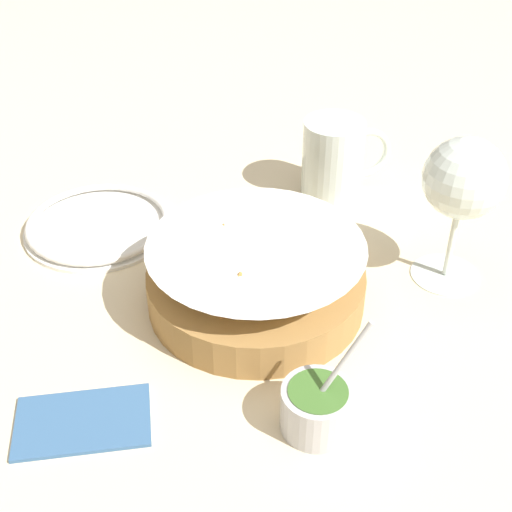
{
  "coord_description": "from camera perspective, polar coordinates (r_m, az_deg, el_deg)",
  "views": [
    {
      "loc": [
        -0.16,
        -0.55,
        0.5
      ],
      "look_at": [
        -0.03,
        0.02,
        0.06
      ],
      "focal_mm": 50.0,
      "sensor_mm": 36.0,
      "label": 1
    }
  ],
  "objects": [
    {
      "name": "side_plate",
      "position": [
        0.9,
        -12.51,
        2.46
      ],
      "size": [
        0.18,
        0.18,
        0.01
      ],
      "color": "white",
      "rests_on": "ground_plane"
    },
    {
      "name": "napkin",
      "position": [
        0.67,
        -13.71,
        -12.62
      ],
      "size": [
        0.12,
        0.08,
        0.01
      ],
      "color": "#38608E",
      "rests_on": "ground_plane"
    },
    {
      "name": "food_basket",
      "position": [
        0.75,
        0.02,
        -1.76
      ],
      "size": [
        0.23,
        0.23,
        0.08
      ],
      "color": "olive",
      "rests_on": "ground_plane"
    },
    {
      "name": "sauce_cup",
      "position": [
        0.63,
        4.91,
        -11.9
      ],
      "size": [
        0.07,
        0.06,
        0.12
      ],
      "color": "#B7B7BC",
      "rests_on": "ground_plane"
    },
    {
      "name": "beer_mug",
      "position": [
        0.94,
        6.24,
        7.58
      ],
      "size": [
        0.12,
        0.08,
        0.1
      ],
      "color": "silver",
      "rests_on": "ground_plane"
    },
    {
      "name": "wine_glass",
      "position": [
        0.77,
        16.27,
        5.66
      ],
      "size": [
        0.09,
        0.09,
        0.17
      ],
      "color": "silver",
      "rests_on": "ground_plane"
    },
    {
      "name": "ground_plane",
      "position": [
        0.76,
        2.43,
        -4.45
      ],
      "size": [
        4.0,
        4.0,
        0.0
      ],
      "primitive_type": "plane",
      "color": "beige"
    }
  ]
}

